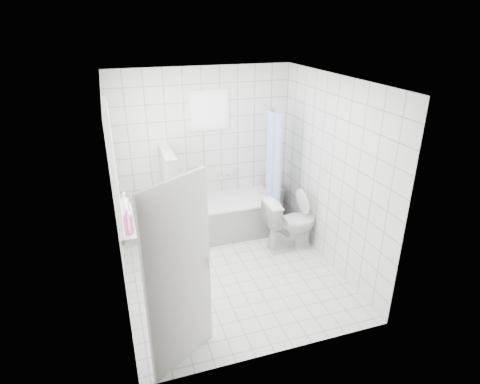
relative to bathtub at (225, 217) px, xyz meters
name	(u,v)px	position (x,y,z in m)	size (l,w,h in m)	color
ground	(233,273)	(-0.22, -1.12, -0.29)	(3.00, 3.00, 0.00)	white
ceiling	(231,80)	(-0.22, -1.12, 2.31)	(3.00, 3.00, 0.00)	white
wall_back	(204,151)	(-0.22, 0.38, 1.01)	(2.80, 0.02, 2.60)	white
wall_front	(280,247)	(-0.22, -2.62, 1.01)	(2.80, 0.02, 2.60)	white
wall_left	(116,202)	(-1.62, -1.12, 1.01)	(0.02, 3.00, 2.60)	white
wall_right	(331,174)	(1.18, -1.12, 1.01)	(0.02, 3.00, 2.60)	white
window_left	(116,168)	(-1.57, -0.82, 1.31)	(0.01, 0.90, 1.40)	white
window_back	(209,110)	(-0.12, 0.33, 1.66)	(0.50, 0.01, 0.50)	white
window_sill	(127,222)	(-1.53, -0.82, 0.57)	(0.18, 1.02, 0.08)	white
door	(179,278)	(-1.13, -2.39, 0.71)	(0.04, 0.80, 2.00)	silver
bathtub	(225,217)	(0.00, 0.00, 0.00)	(1.57, 0.77, 0.58)	white
partition_wall	(171,199)	(-0.85, -0.05, 0.46)	(0.15, 0.85, 1.50)	white
tiled_ledge	(270,204)	(0.88, 0.25, -0.02)	(0.40, 0.24, 0.55)	white
toilet	(290,223)	(0.81, -0.73, 0.12)	(0.46, 0.80, 0.82)	white
curtain_rod	(270,108)	(0.73, -0.02, 1.71)	(0.02, 0.02, 0.80)	silver
shower_curtain	(272,168)	(0.73, -0.16, 0.81)	(0.14, 0.48, 1.78)	#5067EB
tub_faucet	(224,177)	(0.10, 0.33, 0.56)	(0.18, 0.06, 0.06)	silver
sill_bottles	(126,214)	(-1.52, -0.93, 0.74)	(0.16, 0.62, 0.32)	white
ledge_bottles	(270,184)	(0.87, 0.21, 0.38)	(0.13, 0.16, 0.28)	red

